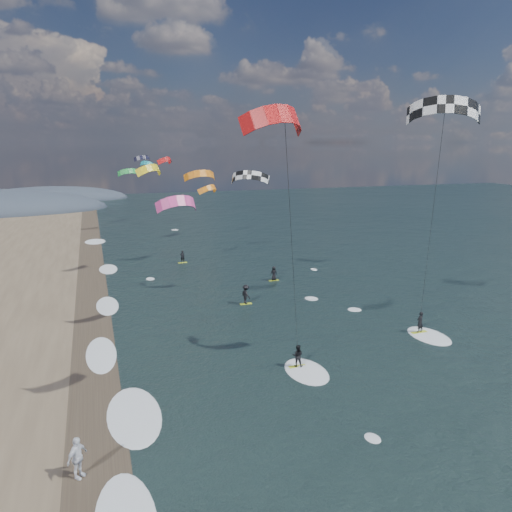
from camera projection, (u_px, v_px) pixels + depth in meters
name	position (u px, v px, depth m)	size (l,w,h in m)	color
ground	(351.00, 443.00, 24.75)	(260.00, 260.00, 0.00)	black
wet_sand_strip	(95.00, 387.00, 30.34)	(3.00, 240.00, 0.00)	#382D23
kitesurfer_near_a	(441.00, 162.00, 30.60)	(7.80, 9.20, 17.57)	#C3D826
kitesurfer_near_b	(292.00, 218.00, 26.20)	(6.90, 8.56, 16.71)	#C3D826
far_kitesurfers	(242.00, 282.00, 49.97)	(9.02, 18.78, 1.84)	#C3D826
bg_kite_field	(173.00, 170.00, 71.56)	(15.26, 72.46, 5.48)	gray
shoreline_surf	(112.00, 354.00, 35.10)	(2.40, 79.40, 0.11)	white
beach_walker	(77.00, 458.00, 21.98)	(1.15, 0.48, 1.97)	white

